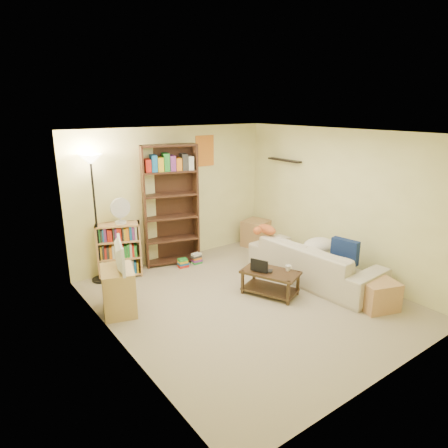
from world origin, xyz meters
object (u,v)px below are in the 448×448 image
Objects in this scene: short_bookshelf at (119,250)px; end_cabinet at (378,295)px; desk_fan at (120,210)px; side_table at (256,233)px; tabby_cat at (265,230)px; floor_lamp at (92,182)px; television at (116,255)px; laptop at (262,269)px; tv_stand at (119,291)px; tall_bookshelf at (170,203)px; mug at (288,268)px; sofa at (314,262)px; coffee_table at (270,280)px.

short_bookshelf is 1.85× the size of end_cabinet.
desk_fan is 3.00m from side_table.
floor_lamp is at bearing 153.64° from tabby_cat.
television is at bearing -163.64° from side_table.
laptop is 0.58× the size of tv_stand.
floor_lamp is at bearing -164.60° from tall_bookshelf.
television reaches higher than mug.
desk_fan is at bearing 129.66° from mug.
sofa is at bearing -39.48° from desk_fan.
end_cabinet is (0.36, -2.07, -0.54)m from tabby_cat.
television is at bearing 156.96° from mug.
tabby_cat is 1.06m from mug.
floor_lamp is 4.17× the size of end_cabinet.
tall_bookshelf reaches higher than desk_fan.
coffee_table is 0.20m from laptop.
tabby_cat is 0.79× the size of tv_stand.
floor_lamp is at bearing 6.09° from laptop.
short_bookshelf reaches higher than tabby_cat.
sofa is 3.36m from desk_fan.
sofa is 1.03m from laptop.
floor_lamp is (-1.90, 1.95, 1.30)m from laptop.
tall_bookshelf reaches higher than coffee_table.
side_table is at bearing 56.38° from tabby_cat.
sofa is 3.85m from floor_lamp.
mug is (0.23, -0.15, 0.19)m from coffee_table.
end_cabinet is at bearing -30.67° from short_bookshelf.
floor_lamp reaches higher than mug.
end_cabinet is at bearing -52.63° from desk_fan.
floor_lamp reaches higher than television.
short_bookshelf is (-1.85, 2.21, 0.04)m from mug.
television is at bearing -162.68° from tv_stand.
end_cabinet is (2.92, -3.34, -1.49)m from floor_lamp.
sofa is 0.95m from coffee_table.
mug is at bearing 93.39° from sofa.
television is at bearing 178.78° from tabby_cat.
short_bookshelf is at bearing 104.64° from coffee_table.
tabby_cat is 1.01m from laptop.
laptop is (-1.01, 0.16, 0.07)m from sofa.
tv_stand is (-2.36, 1.00, -0.10)m from mug.
television is (-2.13, 0.86, 0.62)m from coffee_table.
side_table is (3.42, 1.00, -0.59)m from television.
tall_bookshelf is at bearing 21.76° from short_bookshelf.
end_cabinet is at bearing -107.37° from television.
mug is 2.56m from tv_stand.
coffee_table is 2.38m from television.
television is at bearing 69.27° from sofa.
short_bookshelf is (0.51, 1.21, -0.39)m from television.
tabby_cat reaches higher than laptop.
coffee_table is 3.20m from floor_lamp.
tabby_cat is 1.17× the size of desk_fan.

